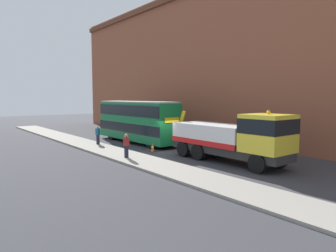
# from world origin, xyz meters

# --- Properties ---
(ground_plane) EXTENTS (120.00, 120.00, 0.00)m
(ground_plane) POSITION_xyz_m (0.00, 0.00, 0.00)
(ground_plane) COLOR #38383D
(near_kerb) EXTENTS (60.00, 2.80, 0.15)m
(near_kerb) POSITION_xyz_m (0.00, -4.20, 0.07)
(near_kerb) COLOR gray
(near_kerb) RESTS_ON ground_plane
(building_facade) EXTENTS (60.00, 1.50, 16.00)m
(building_facade) POSITION_xyz_m (0.00, 7.12, 8.07)
(building_facade) COLOR #935138
(building_facade) RESTS_ON ground_plane
(recovery_tow_truck) EXTENTS (10.15, 2.69, 3.67)m
(recovery_tow_truck) POSITION_xyz_m (5.79, 0.48, 1.76)
(recovery_tow_truck) COLOR #2D2D2D
(recovery_tow_truck) RESTS_ON ground_plane
(double_decker_bus) EXTENTS (11.06, 2.61, 4.06)m
(double_decker_bus) POSITION_xyz_m (-6.31, 0.48, 2.23)
(double_decker_bus) COLOR #146B38
(double_decker_bus) RESTS_ON ground_plane
(pedestrian_onlooker) EXTENTS (0.43, 0.48, 1.71)m
(pedestrian_onlooker) POSITION_xyz_m (-6.79, -3.44, 0.99)
(pedestrian_onlooker) COLOR #232333
(pedestrian_onlooker) RESTS_ON near_kerb
(pedestrian_bystander) EXTENTS (0.42, 0.32, 1.71)m
(pedestrian_bystander) POSITION_xyz_m (0.39, -4.61, 0.99)
(pedestrian_bystander) COLOR #232333
(pedestrian_bystander) RESTS_ON near_kerb
(traffic_cone_near_bus) EXTENTS (0.36, 0.36, 0.72)m
(traffic_cone_near_bus) POSITION_xyz_m (-1.06, -1.32, 0.34)
(traffic_cone_near_bus) COLOR orange
(traffic_cone_near_bus) RESTS_ON ground_plane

